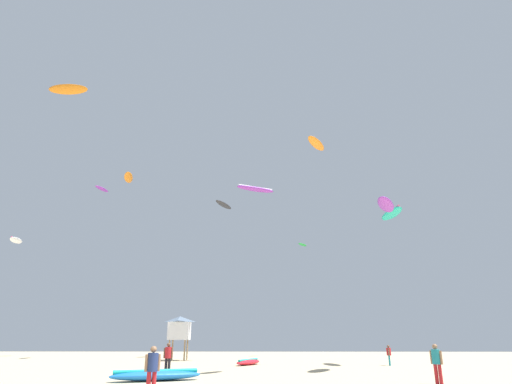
{
  "coord_description": "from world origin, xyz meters",
  "views": [
    {
      "loc": [
        0.56,
        -13.31,
        2.05
      ],
      "look_at": [
        0.0,
        14.94,
        11.79
      ],
      "focal_mm": 29.85,
      "sensor_mm": 36.0,
      "label": 1
    }
  ],
  "objects_px": {
    "person_midground": "(437,361)",
    "kite_aloft_3": "(224,205)",
    "person_foreground": "(152,367)",
    "person_left": "(168,355)",
    "person_right": "(389,354)",
    "kite_aloft_4": "(128,177)",
    "kite_aloft_5": "(316,144)",
    "kite_aloft_8": "(255,189)",
    "lifeguard_tower": "(180,328)",
    "kite_aloft_2": "(302,245)",
    "kite_aloft_6": "(102,189)",
    "kite_aloft_1": "(386,205)",
    "kite_aloft_7": "(16,240)",
    "kite_aloft_9": "(391,214)",
    "kite_grounded_mid": "(248,362)",
    "kite_aloft_0": "(68,89)",
    "kite_grounded_near": "(156,375)"
  },
  "relations": [
    {
      "from": "person_left",
      "to": "kite_aloft_5",
      "type": "height_order",
      "value": "kite_aloft_5"
    },
    {
      "from": "kite_aloft_4",
      "to": "kite_aloft_5",
      "type": "relative_size",
      "value": 1.34
    },
    {
      "from": "kite_grounded_near",
      "to": "kite_aloft_8",
      "type": "xyz_separation_m",
      "value": [
        4.65,
        19.14,
        16.76
      ]
    },
    {
      "from": "person_left",
      "to": "kite_aloft_5",
      "type": "xyz_separation_m",
      "value": [
        9.82,
        -0.07,
        14.36
      ]
    },
    {
      "from": "kite_aloft_1",
      "to": "kite_aloft_5",
      "type": "relative_size",
      "value": 1.51
    },
    {
      "from": "kite_aloft_5",
      "to": "kite_aloft_6",
      "type": "bearing_deg",
      "value": 135.06
    },
    {
      "from": "kite_aloft_4",
      "to": "person_right",
      "type": "bearing_deg",
      "value": -23.45
    },
    {
      "from": "lifeguard_tower",
      "to": "kite_aloft_3",
      "type": "xyz_separation_m",
      "value": [
        3.38,
        7.38,
        15.18
      ]
    },
    {
      "from": "kite_aloft_2",
      "to": "kite_aloft_4",
      "type": "distance_m",
      "value": 23.57
    },
    {
      "from": "person_right",
      "to": "kite_aloft_1",
      "type": "distance_m",
      "value": 12.25
    },
    {
      "from": "person_foreground",
      "to": "kite_aloft_8",
      "type": "relative_size",
      "value": 0.41
    },
    {
      "from": "kite_aloft_5",
      "to": "kite_aloft_8",
      "type": "height_order",
      "value": "kite_aloft_8"
    },
    {
      "from": "lifeguard_tower",
      "to": "kite_aloft_6",
      "type": "distance_m",
      "value": 24.32
    },
    {
      "from": "person_midground",
      "to": "kite_aloft_2",
      "type": "xyz_separation_m",
      "value": [
        -3.17,
        32.99,
        12.58
      ]
    },
    {
      "from": "person_foreground",
      "to": "person_left",
      "type": "height_order",
      "value": "person_left"
    },
    {
      "from": "person_midground",
      "to": "lifeguard_tower",
      "type": "height_order",
      "value": "lifeguard_tower"
    },
    {
      "from": "person_foreground",
      "to": "lifeguard_tower",
      "type": "xyz_separation_m",
      "value": [
        -4.33,
        27.43,
        2.02
      ]
    },
    {
      "from": "kite_aloft_2",
      "to": "kite_aloft_8",
      "type": "distance_m",
      "value": 14.11
    },
    {
      "from": "kite_aloft_4",
      "to": "kite_aloft_7",
      "type": "bearing_deg",
      "value": -111.59
    },
    {
      "from": "kite_aloft_7",
      "to": "kite_aloft_8",
      "type": "xyz_separation_m",
      "value": [
        20.44,
        7.05,
        7.01
      ]
    },
    {
      "from": "lifeguard_tower",
      "to": "kite_aloft_2",
      "type": "height_order",
      "value": "kite_aloft_2"
    },
    {
      "from": "person_left",
      "to": "kite_aloft_8",
      "type": "xyz_separation_m",
      "value": [
        5.12,
        14.39,
        15.99
      ]
    },
    {
      "from": "kite_aloft_2",
      "to": "kite_aloft_6",
      "type": "bearing_deg",
      "value": -177.59
    },
    {
      "from": "person_midground",
      "to": "kite_aloft_1",
      "type": "xyz_separation_m",
      "value": [
        0.84,
        8.3,
        10.34
      ]
    },
    {
      "from": "person_foreground",
      "to": "person_right",
      "type": "height_order",
      "value": "person_foreground"
    },
    {
      "from": "person_right",
      "to": "kite_grounded_mid",
      "type": "bearing_deg",
      "value": -167.94
    },
    {
      "from": "kite_aloft_5",
      "to": "kite_aloft_6",
      "type": "relative_size",
      "value": 0.99
    },
    {
      "from": "person_foreground",
      "to": "kite_aloft_2",
      "type": "bearing_deg",
      "value": -43.59
    },
    {
      "from": "kite_aloft_4",
      "to": "kite_aloft_6",
      "type": "height_order",
      "value": "kite_aloft_6"
    },
    {
      "from": "kite_aloft_2",
      "to": "kite_aloft_9",
      "type": "distance_m",
      "value": 18.94
    },
    {
      "from": "kite_aloft_5",
      "to": "kite_aloft_8",
      "type": "relative_size",
      "value": 0.64
    },
    {
      "from": "kite_aloft_4",
      "to": "kite_aloft_9",
      "type": "xyz_separation_m",
      "value": [
        27.93,
        -10.74,
        -7.83
      ]
    },
    {
      "from": "kite_aloft_5",
      "to": "kite_aloft_7",
      "type": "height_order",
      "value": "kite_aloft_5"
    },
    {
      "from": "kite_aloft_1",
      "to": "person_midground",
      "type": "bearing_deg",
      "value": -95.78
    },
    {
      "from": "person_left",
      "to": "person_right",
      "type": "bearing_deg",
      "value": -58.17
    },
    {
      "from": "person_midground",
      "to": "kite_aloft_3",
      "type": "bearing_deg",
      "value": -108.92
    },
    {
      "from": "kite_aloft_3",
      "to": "kite_aloft_7",
      "type": "xyz_separation_m",
      "value": [
        -16.16,
        -16.47,
        -8.22
      ]
    },
    {
      "from": "kite_aloft_4",
      "to": "kite_aloft_8",
      "type": "height_order",
      "value": "kite_aloft_4"
    },
    {
      "from": "person_midground",
      "to": "kite_aloft_9",
      "type": "relative_size",
      "value": 0.42
    },
    {
      "from": "lifeguard_tower",
      "to": "person_right",
      "type": "bearing_deg",
      "value": -23.74
    },
    {
      "from": "kite_grounded_mid",
      "to": "kite_aloft_0",
      "type": "bearing_deg",
      "value": -158.34
    },
    {
      "from": "kite_aloft_0",
      "to": "kite_aloft_3",
      "type": "xyz_separation_m",
      "value": [
        11.48,
        20.82,
        -3.91
      ]
    },
    {
      "from": "kite_grounded_mid",
      "to": "kite_aloft_8",
      "type": "distance_m",
      "value": 17.64
    },
    {
      "from": "lifeguard_tower",
      "to": "kite_aloft_1",
      "type": "xyz_separation_m",
      "value": [
        17.55,
        -14.36,
        8.33
      ]
    },
    {
      "from": "kite_aloft_2",
      "to": "kite_aloft_7",
      "type": "distance_m",
      "value": 32.91
    },
    {
      "from": "person_midground",
      "to": "kite_aloft_0",
      "type": "bearing_deg",
      "value": -63.23
    },
    {
      "from": "kite_grounded_near",
      "to": "kite_aloft_0",
      "type": "relative_size",
      "value": 1.41
    },
    {
      "from": "person_right",
      "to": "kite_aloft_4",
      "type": "bearing_deg",
      "value": 172.35
    },
    {
      "from": "person_left",
      "to": "kite_aloft_0",
      "type": "distance_m",
      "value": 23.82
    },
    {
      "from": "person_left",
      "to": "kite_aloft_1",
      "type": "xyz_separation_m",
      "value": [
        15.01,
        2.06,
        10.35
      ]
    }
  ]
}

